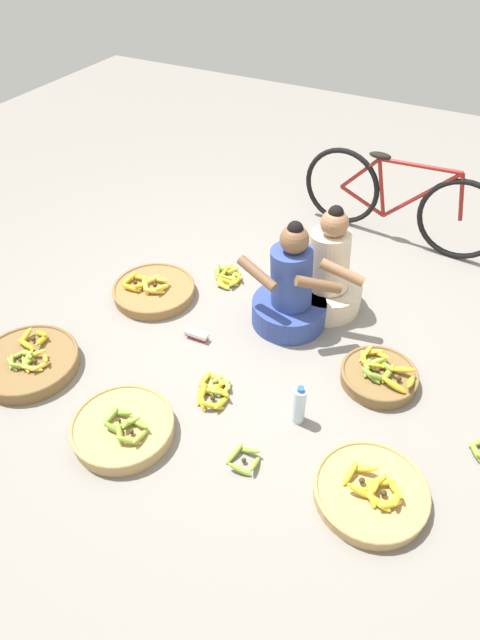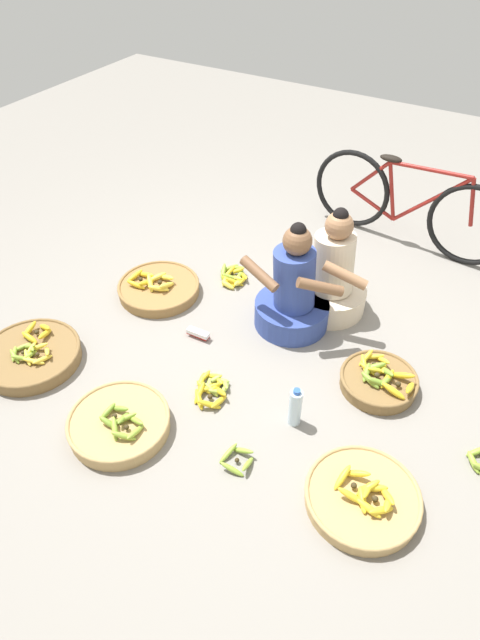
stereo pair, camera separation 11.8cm
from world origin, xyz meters
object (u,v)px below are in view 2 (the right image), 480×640
Objects in this scene: banana_basket_near_bicycle at (379,380)px; packet_carton_stack at (198,333)px; water_bottle at (295,407)px; banana_basket_back_right at (159,288)px; banana_basket_front_center at (31,355)px; loose_bananas_back_left at (233,276)px; banana_basket_back_center at (119,423)px; vendor_woman_front at (293,294)px; loose_bananas_front_right at (238,459)px; loose_bananas_near_vendor at (212,389)px; vendor_woman_behind at (331,279)px; banana_basket_front_left at (363,497)px; bicycle_leaning at (408,205)px.

banana_basket_near_bicycle is 2.77× the size of packet_carton_stack.
water_bottle is at bearing -122.98° from banana_basket_near_bicycle.
water_bottle reaches higher than banana_basket_back_right.
loose_bananas_back_left is at bearing 64.29° from banana_basket_front_center.
banana_basket_back_center is 1.28m from banana_basket_back_right.
loose_bananas_front_right is (0.26, -1.19, -0.23)m from vendor_woman_front.
loose_bananas_near_vendor is 0.52m from packet_carton_stack.
banana_basket_near_bicycle is 2.24m from banana_basket_front_center.
banana_basket_near_bicycle is 1.57× the size of loose_bananas_near_vendor.
banana_basket_front_left is (0.78, -1.36, -0.22)m from vendor_woman_behind.
banana_basket_back_center is at bearing -105.96° from bicycle_leaning.
banana_basket_front_left is 3.32× the size of loose_bananas_front_right.
vendor_woman_front is at bearing -20.98° from loose_bananas_back_left.
vendor_woman_front reaches higher than bicycle_leaning.
water_bottle is (0.54, 0.05, 0.10)m from loose_bananas_near_vendor.
vendor_woman_behind is at bearing 61.83° from vendor_woman_front.
banana_basket_back_right is 1.99× the size of loose_bananas_near_vendor.
banana_basket_back_center is 3.29× the size of loose_bananas_front_right.
banana_basket_front_center is at bearing -115.71° from loose_bananas_back_left.
packet_carton_stack is (-0.05, 0.89, -0.03)m from banana_basket_back_center.
banana_basket_near_bicycle reaches higher than loose_bananas_back_left.
vendor_woman_behind is 2.92× the size of water_bottle.
loose_bananas_front_right is at bearing 0.30° from banana_basket_front_center.
packet_carton_stack is (-0.35, 0.38, 0.00)m from loose_bananas_near_vendor.
loose_bananas_back_left is at bearing -175.64° from vendor_woman_behind.
banana_basket_front_left reaches higher than packet_carton_stack.
vendor_woman_front is 2.80× the size of loose_bananas_back_left.
banana_basket_front_left is at bearing -24.14° from banana_basket_back_right.
bicycle_leaning is at bearing 57.78° from banana_basket_front_center.
banana_basket_back_right is (-1.36, -1.61, -0.31)m from bicycle_leaning.
water_bottle is (0.06, -2.20, -0.23)m from bicycle_leaning.
banana_basket_front_left is at bearing -12.79° from loose_bananas_near_vendor.
vendor_woman_behind is 4.56× the size of loose_bananas_front_right.
banana_basket_front_left is at bearing 3.18° from banana_basket_front_center.
bicycle_leaning is 2.58m from banana_basket_front_left.
banana_basket_front_center is 1.56m from loose_bananas_front_right.
packet_carton_stack is at bearing -137.61° from vendor_woman_front.
bicycle_leaning is 2.63× the size of banana_basket_front_center.
loose_bananas_front_right reaches higher than packet_carton_stack.
water_bottle is (0.14, 0.41, 0.10)m from loose_bananas_front_right.
banana_basket_back_center is 0.89m from packet_carton_stack.
water_bottle is at bearing -44.84° from loose_bananas_back_left.
banana_basket_front_center is (-2.04, -0.93, -0.00)m from banana_basket_near_bicycle.
loose_bananas_back_left is (-0.17, 1.57, -0.03)m from banana_basket_back_center.
banana_basket_back_center is (-0.79, -2.75, -0.30)m from bicycle_leaning.
vendor_woman_front is at bearing -103.63° from bicycle_leaning.
banana_basket_near_bicycle is at bearing -76.79° from bicycle_leaning.
bicycle_leaning is 3.50× the size of banana_basket_near_bicycle.
banana_basket_back_center is 0.99× the size of banana_basket_front_left.
banana_basket_back_right is 1.08m from loose_bananas_near_vendor.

